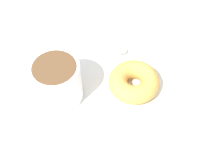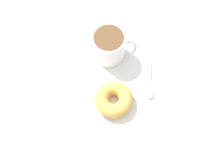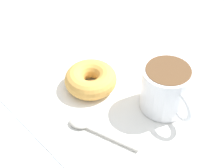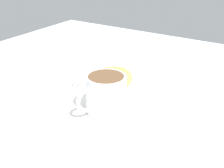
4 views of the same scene
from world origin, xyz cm
name	(u,v)px [view 2 (image 2 of 4)]	position (x,y,z in cm)	size (l,w,h in cm)	color
ground_plane	(122,89)	(0.00, 0.00, -1.00)	(120.00, 120.00, 2.00)	#B2BCC6
napkin	(112,87)	(0.84, -2.87, 0.15)	(35.78, 35.78, 0.30)	white
coffee_cup	(109,45)	(-8.97, -7.38, 4.90)	(12.55, 9.46, 8.90)	white
donut	(114,99)	(4.86, -0.87, 2.25)	(10.48, 10.48, 3.90)	gold
spoon	(150,86)	(-3.00, 7.14, 0.70)	(14.01, 5.20, 0.90)	#B7B2A8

